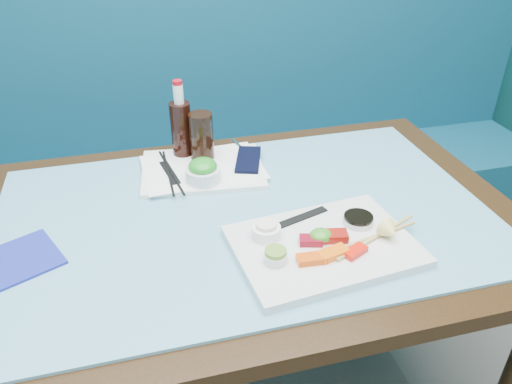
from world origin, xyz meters
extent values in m
cube|color=navy|center=(0.00, 2.22, 0.23)|extent=(3.00, 0.55, 0.45)
cube|color=navy|center=(0.00, 2.44, 0.70)|extent=(3.00, 0.12, 0.95)
cube|color=black|center=(0.00, 1.45, 0.73)|extent=(1.40, 0.90, 0.04)
cylinder|color=black|center=(-0.62, 1.82, 0.35)|extent=(0.06, 0.06, 0.71)
cylinder|color=black|center=(0.62, 1.82, 0.35)|extent=(0.06, 0.06, 0.71)
cube|color=#60A4C1|center=(0.00, 1.45, 0.75)|extent=(1.22, 0.76, 0.01)
cube|color=silver|center=(0.14, 1.26, 0.77)|extent=(0.43, 0.32, 0.02)
cube|color=#E84D09|center=(0.09, 1.21, 0.79)|extent=(0.07, 0.04, 0.02)
cube|color=#FE630A|center=(0.14, 1.21, 0.79)|extent=(0.07, 0.05, 0.02)
cube|color=red|center=(0.19, 1.21, 0.79)|extent=(0.06, 0.05, 0.01)
cube|color=maroon|center=(0.11, 1.27, 0.79)|extent=(0.06, 0.04, 0.02)
cube|color=maroon|center=(0.16, 1.27, 0.79)|extent=(0.07, 0.05, 0.02)
ellipsoid|color=#3A8B20|center=(0.13, 1.27, 0.79)|extent=(0.06, 0.06, 0.03)
cylinder|color=white|center=(0.01, 1.23, 0.79)|extent=(0.05, 0.05, 0.02)
cylinder|color=olive|center=(0.01, 1.23, 0.81)|extent=(0.06, 0.06, 0.01)
cylinder|color=white|center=(0.02, 1.32, 0.79)|extent=(0.08, 0.08, 0.03)
cylinder|color=#FCE9CF|center=(0.02, 1.32, 0.81)|extent=(0.06, 0.06, 0.01)
cylinder|color=silver|center=(0.24, 1.31, 0.79)|extent=(0.08, 0.08, 0.01)
cylinder|color=black|center=(0.24, 1.31, 0.80)|extent=(0.08, 0.08, 0.01)
cone|color=#FCE477|center=(0.28, 1.23, 0.80)|extent=(0.05, 0.05, 0.05)
cube|color=black|center=(0.12, 1.37, 0.78)|extent=(0.14, 0.06, 0.00)
cylinder|color=tan|center=(0.25, 1.25, 0.78)|extent=(0.25, 0.06, 0.01)
cylinder|color=tan|center=(0.26, 1.25, 0.78)|extent=(0.24, 0.12, 0.01)
cube|color=white|center=(-0.07, 1.69, 0.76)|extent=(0.37, 0.29, 0.01)
cube|color=white|center=(-0.07, 1.69, 0.77)|extent=(0.34, 0.25, 0.00)
cylinder|color=white|center=(-0.08, 1.62, 0.79)|extent=(0.12, 0.12, 0.04)
ellipsoid|color=#208B21|center=(-0.08, 1.62, 0.82)|extent=(0.09, 0.09, 0.04)
cylinder|color=black|center=(-0.06, 1.75, 0.84)|extent=(0.08, 0.08, 0.14)
cube|color=black|center=(0.07, 1.69, 0.78)|extent=(0.11, 0.17, 0.01)
cylinder|color=silver|center=(0.06, 1.80, 0.78)|extent=(0.02, 0.08, 0.01)
cylinder|color=black|center=(-0.16, 1.68, 0.77)|extent=(0.01, 0.26, 0.01)
cylinder|color=black|center=(-0.16, 1.68, 0.77)|extent=(0.05, 0.26, 0.01)
cube|color=black|center=(-0.16, 1.68, 0.77)|extent=(0.05, 0.14, 0.00)
cylinder|color=black|center=(-0.11, 1.79, 0.85)|extent=(0.07, 0.07, 0.17)
cylinder|color=white|center=(-0.11, 1.79, 0.96)|extent=(0.04, 0.04, 0.06)
cylinder|color=#B50B17|center=(-0.11, 1.79, 0.99)|extent=(0.03, 0.03, 0.01)
cube|color=navy|center=(-0.52, 1.40, 0.76)|extent=(0.21, 0.21, 0.01)
camera|label=1|loc=(-0.24, 0.44, 1.47)|focal=35.00mm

